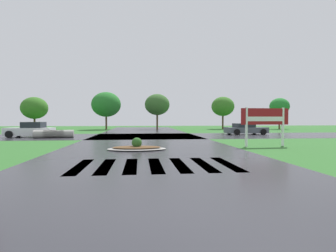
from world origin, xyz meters
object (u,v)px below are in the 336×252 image
object	(u,v)px
estate_billboard	(265,119)
drainage_pipe_stack	(54,134)
car_silver_hatch	(246,129)
median_island	(137,147)
car_dark_suv	(31,130)

from	to	relation	value
estate_billboard	drainage_pipe_stack	bearing A→B (deg)	-34.08
car_silver_hatch	drainage_pipe_stack	world-z (taller)	car_silver_hatch
median_island	drainage_pipe_stack	distance (m)	12.50
estate_billboard	median_island	distance (m)	8.09
median_island	car_dark_suv	size ratio (longest dim) A/B	0.76
car_silver_hatch	car_dark_suv	bearing A→B (deg)	-179.06
median_island	drainage_pipe_stack	bearing A→B (deg)	126.60
car_dark_suv	median_island	bearing A→B (deg)	133.02
estate_billboard	car_dark_suv	xyz separation A→B (m)	(-17.81, 10.29, -1.07)
car_dark_suv	drainage_pipe_stack	bearing A→B (deg)	153.99
car_silver_hatch	car_dark_suv	xyz separation A→B (m)	(-21.59, -2.02, 0.07)
median_island	car_dark_suv	xyz separation A→B (m)	(-9.95, 11.35, 0.51)
drainage_pipe_stack	car_dark_suv	bearing A→B (deg)	152.21
median_island	car_dark_suv	bearing A→B (deg)	131.23
car_silver_hatch	drainage_pipe_stack	bearing A→B (deg)	-174.50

